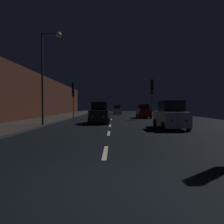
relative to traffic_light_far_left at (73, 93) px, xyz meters
The scene contains 11 objects.
ground 6.54m from the traffic_light_far_left, ahead, with size 27.84×84.00×0.02m, color black.
sidewalk_left 4.24m from the traffic_light_far_left, behind, with size 4.40×84.00×0.15m, color #33302D.
building_facade_left 5.85m from the traffic_light_far_left, 147.18° to the right, with size 0.80×63.00×6.18m, color #472319.
lane_centerline 14.29m from the traffic_light_far_left, 66.90° to the right, with size 0.16×20.68×0.01m.
traffic_light_far_left is the anchor object (origin of this frame).
traffic_light_far_right 10.96m from the traffic_light_far_left, ahead, with size 0.31×0.46×5.24m.
streetlamp_overhead 11.88m from the traffic_light_far_left, 88.84° to the right, with size 1.70×0.44×7.81m.
car_approaching_headlights 9.83m from the traffic_light_far_left, 62.78° to the right, with size 1.95×4.23×2.13m.
car_parked_right_far 10.42m from the traffic_light_far_left, ahead, with size 1.82×3.94×1.98m.
car_parked_right_near 16.80m from the traffic_light_far_left, 52.75° to the right, with size 1.94×4.20×2.12m.
car_distant_taillights 16.14m from the traffic_light_far_left, 65.78° to the left, with size 1.74×3.76×1.90m.
Camera 1 is at (0.30, -4.30, 1.70)m, focal length 32.24 mm.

